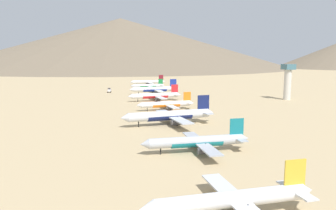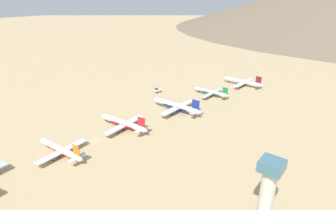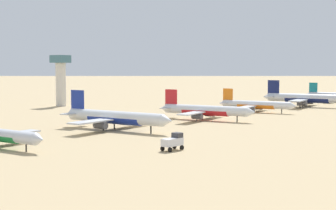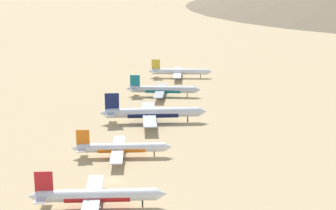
{
  "view_description": "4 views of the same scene",
  "coord_description": "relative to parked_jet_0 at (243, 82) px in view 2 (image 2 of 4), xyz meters",
  "views": [
    {
      "loc": [
        46.0,
        191.98,
        29.33
      ],
      "look_at": [
        2.3,
        29.6,
        4.26
      ],
      "focal_mm": 34.89,
      "sensor_mm": 36.0,
      "label": 1
    },
    {
      "loc": [
        -109.47,
        75.03,
        71.84
      ],
      "look_at": [
        -7.87,
        -51.43,
        5.64
      ],
      "focal_mm": 29.09,
      "sensor_mm": 36.0,
      "label": 2
    },
    {
      "loc": [
        84.37,
        -171.55,
        18.88
      ],
      "look_at": [
        -7.18,
        -33.53,
        6.16
      ],
      "focal_mm": 53.81,
      "sensor_mm": 36.0,
      "label": 3
    },
    {
      "loc": [
        19.82,
        -152.47,
        65.49
      ],
      "look_at": [
        15.1,
        69.19,
        4.37
      ],
      "focal_mm": 59.48,
      "sensor_mm": 36.0,
      "label": 4
    }
  ],
  "objects": [
    {
      "name": "ground_plane",
      "position": [
        21.28,
        135.27,
        -3.54
      ],
      "size": [
        1800.0,
        1800.0,
        0.0
      ],
      "primitive_type": "plane",
      "color": "tan"
    },
    {
      "name": "parked_jet_0",
      "position": [
        0.0,
        0.0,
        0.0
      ],
      "size": [
        36.39,
        29.5,
        10.51
      ],
      "color": "silver",
      "rests_on": "ground"
    },
    {
      "name": "parked_jet_1",
      "position": [
        8.1,
        38.25,
        -0.51
      ],
      "size": [
        31.46,
        25.48,
        9.09
      ],
      "color": "silver",
      "rests_on": "ground"
    },
    {
      "name": "parked_jet_2",
      "position": [
        10.66,
        78.14,
        0.3
      ],
      "size": [
        39.93,
        32.33,
        11.55
      ],
      "color": "silver",
      "rests_on": "ground"
    },
    {
      "name": "parked_jet_3",
      "position": [
        19.28,
        117.16,
        -0.02
      ],
      "size": [
        36.68,
        29.82,
        10.57
      ],
      "color": "silver",
      "rests_on": "ground"
    },
    {
      "name": "parked_jet_4",
      "position": [
        21.79,
        155.13,
        -0.34
      ],
      "size": [
        33.31,
        27.08,
        9.6
      ],
      "color": "silver",
      "rests_on": "ground"
    },
    {
      "name": "service_truck",
      "position": [
        44.61,
        57.8,
        -1.46
      ],
      "size": [
        3.46,
        5.51,
        3.9
      ],
      "color": "silver",
      "rests_on": "ground"
    },
    {
      "name": "control_tower",
      "position": [
        -68.82,
        134.58,
        10.18
      ],
      "size": [
        7.2,
        7.2,
        24.2
      ],
      "color": "beige",
      "rests_on": "ground"
    }
  ]
}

